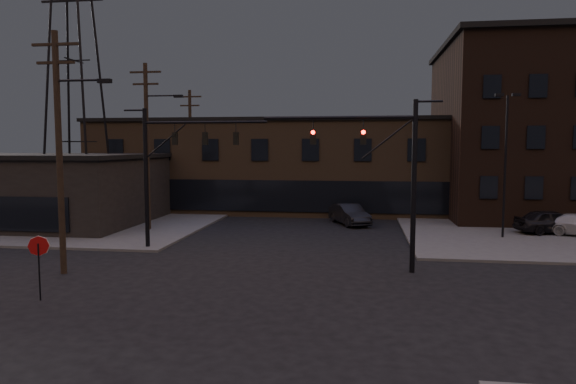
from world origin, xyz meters
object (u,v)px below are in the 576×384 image
at_px(traffic_signal_near, 389,167).
at_px(parked_car_lot_a, 551,221).
at_px(car_crossing, 349,214).
at_px(traffic_signal_far, 167,162).
at_px(stop_sign, 39,253).

relative_size(traffic_signal_near, parked_car_lot_a, 1.73).
relative_size(traffic_signal_near, car_crossing, 1.71).
bearing_deg(traffic_signal_far, parked_car_lot_a, 18.95).
bearing_deg(parked_car_lot_a, stop_sign, 113.96).
bearing_deg(parked_car_lot_a, traffic_signal_near, 123.49).
bearing_deg(stop_sign, car_crossing, 61.74).
relative_size(parked_car_lot_a, car_crossing, 0.98).
bearing_deg(traffic_signal_near, stop_sign, -154.10).
bearing_deg(traffic_signal_near, traffic_signal_far, 163.83).
xyz_separation_m(traffic_signal_near, parked_car_lot_a, (11.20, 11.49, -3.99)).
height_order(traffic_signal_near, stop_sign, traffic_signal_near).
distance_m(traffic_signal_far, car_crossing, 15.41).
xyz_separation_m(traffic_signal_far, parked_car_lot_a, (23.28, 7.99, -4.08)).
relative_size(stop_sign, car_crossing, 0.53).
distance_m(traffic_signal_near, stop_sign, 15.17).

